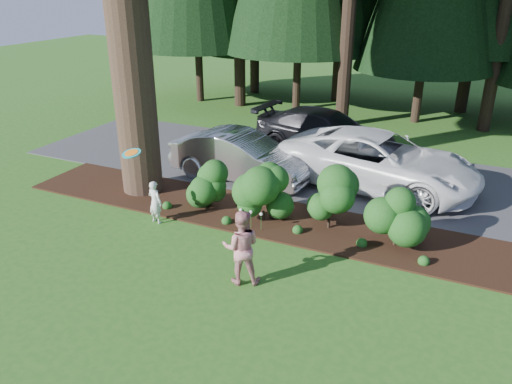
{
  "coord_description": "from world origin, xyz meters",
  "views": [
    {
      "loc": [
        4.9,
        -8.45,
        6.28
      ],
      "look_at": [
        0.01,
        2.04,
        1.3
      ],
      "focal_mm": 35.0,
      "sensor_mm": 36.0,
      "label": 1
    }
  ],
  "objects": [
    {
      "name": "driveway",
      "position": [
        0.0,
        7.5,
        0.01
      ],
      "size": [
        22.0,
        6.0,
        0.03
      ],
      "primitive_type": "cube",
      "color": "#38383A",
      "rests_on": "ground"
    },
    {
      "name": "frisbee",
      "position": [
        -3.67,
        1.87,
        1.86
      ],
      "size": [
        0.54,
        0.52,
        0.18
      ],
      "color": "teal",
      "rests_on": "ground"
    },
    {
      "name": "ground",
      "position": [
        0.0,
        0.0,
        0.0
      ],
      "size": [
        80.0,
        80.0,
        0.0
      ],
      "primitive_type": "plane",
      "color": "#245B1A",
      "rests_on": "ground"
    },
    {
      "name": "mulch_bed",
      "position": [
        0.0,
        3.25,
        0.03
      ],
      "size": [
        16.0,
        2.5,
        0.05
      ],
      "primitive_type": "cube",
      "color": "black",
      "rests_on": "ground"
    },
    {
      "name": "car_silver_wagon",
      "position": [
        -2.17,
        5.55,
        0.83
      ],
      "size": [
        4.96,
        2.06,
        1.6
      ],
      "primitive_type": "imported",
      "rotation": [
        0.0,
        0.0,
        1.49
      ],
      "color": "#AFAFB4",
      "rests_on": "driveway"
    },
    {
      "name": "car_white_suv",
      "position": [
        2.11,
        6.79,
        0.92
      ],
      "size": [
        6.74,
        3.86,
        1.77
      ],
      "primitive_type": "imported",
      "rotation": [
        0.0,
        0.0,
        1.42
      ],
      "color": "white",
      "rests_on": "driveway"
    },
    {
      "name": "car_dark_suv",
      "position": [
        -0.46,
        9.41,
        0.85
      ],
      "size": [
        5.85,
        2.92,
        1.63
      ],
      "primitive_type": "imported",
      "rotation": [
        0.0,
        0.0,
        1.46
      ],
      "color": "black",
      "rests_on": "driveway"
    },
    {
      "name": "shrub_row",
      "position": [
        0.77,
        3.14,
        0.81
      ],
      "size": [
        6.53,
        1.6,
        1.61
      ],
      "color": "#1C4A16",
      "rests_on": "ground"
    },
    {
      "name": "lily_cluster",
      "position": [
        -0.3,
        2.4,
        0.5
      ],
      "size": [
        0.69,
        0.09,
        0.57
      ],
      "color": "#1C4A16",
      "rests_on": "ground"
    },
    {
      "name": "adult",
      "position": [
        0.59,
        0.05,
        0.87
      ],
      "size": [
        1.04,
        0.94,
        1.74
      ],
      "primitive_type": "imported",
      "rotation": [
        0.0,
        0.0,
        3.54
      ],
      "color": "maroon",
      "rests_on": "ground"
    },
    {
      "name": "child",
      "position": [
        -2.88,
        1.69,
        0.61
      ],
      "size": [
        0.49,
        0.37,
        1.23
      ],
      "primitive_type": "imported",
      "rotation": [
        0.0,
        0.0,
        2.96
      ],
      "color": "silver",
      "rests_on": "ground"
    }
  ]
}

